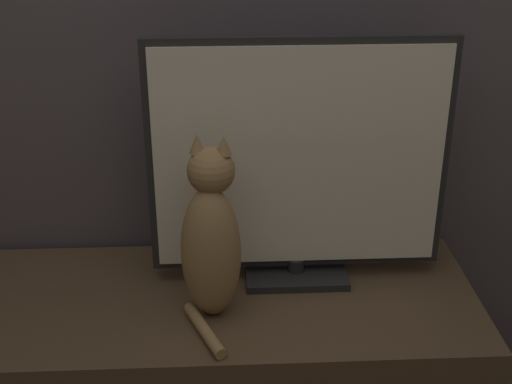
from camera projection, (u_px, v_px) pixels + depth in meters
tv_stand at (212, 374)px, 1.92m from camera, size 1.37×0.54×0.49m
tv at (299, 165)px, 1.77m from camera, size 0.75×0.16×0.64m
cat at (211, 240)px, 1.67m from camera, size 0.17×0.28×0.46m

